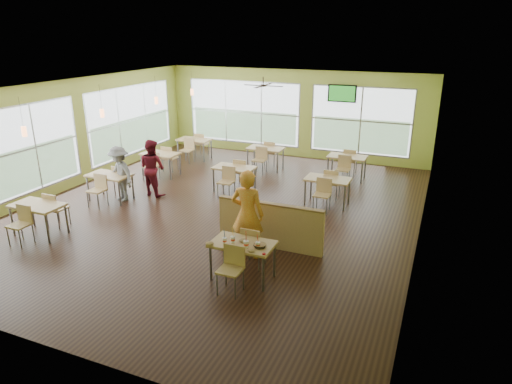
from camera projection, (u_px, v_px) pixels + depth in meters
The scene contains 20 objects.
room at pixel (219, 152), 11.65m from camera, with size 12.00×12.04×3.20m.
window_bays at pixel (191, 126), 15.32m from camera, with size 9.24×10.24×2.38m.
main_table at pixel (243, 248), 8.64m from camera, with size 1.22×1.52×0.87m.
half_wall_divider at pixel (270, 225), 9.93m from camera, with size 2.40×0.14×1.04m.
dining_tables at pixel (215, 166), 13.84m from camera, with size 6.92×8.72×0.87m.
pendant_lights at pixel (130, 107), 13.11m from camera, with size 0.11×7.31×0.86m.
ceiling_fan at pixel (263, 85), 13.80m from camera, with size 1.25×1.25×0.29m.
tv_backwall at pixel (342, 93), 15.83m from camera, with size 1.00×0.07×0.60m.
man_plaid at pixel (247, 214), 9.39m from camera, with size 0.70×0.46×1.91m, color orange.
patron_maroon at pixel (152, 168), 13.03m from camera, with size 0.80×0.62×1.64m, color maroon.
patron_grey at pixel (120, 174), 12.62m from camera, with size 1.01×0.58×1.55m, color slate.
cup_blue at pixel (225, 241), 8.54m from camera, with size 0.09×0.09×0.32m.
cup_yellow at pixel (233, 239), 8.58m from camera, with size 0.09×0.09×0.34m.
cup_red_near at pixel (246, 244), 8.38m from camera, with size 0.10×0.10×0.37m.
cup_red_far at pixel (258, 245), 8.38m from camera, with size 0.09×0.09×0.31m.
food_basket at pixel (260, 245), 8.43m from camera, with size 0.24×0.24×0.06m.
ketchup_cup at pixel (264, 254), 8.15m from camera, with size 0.06×0.06×0.03m, color #AC0F13.
wrapper_left at pixel (210, 243), 8.53m from camera, with size 0.16×0.15×0.04m, color #987649.
wrapper_mid at pixel (244, 240), 8.65m from camera, with size 0.19×0.17×0.05m, color #987649.
wrapper_right at pixel (251, 251), 8.26m from camera, with size 0.13×0.12×0.03m, color #987649.
Camera 1 is at (5.23, -10.07, 4.55)m, focal length 32.00 mm.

